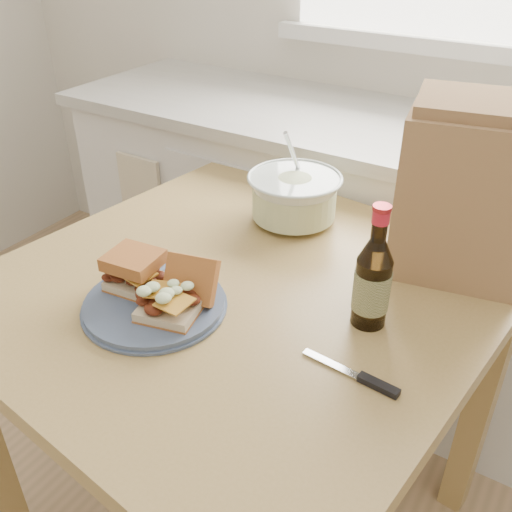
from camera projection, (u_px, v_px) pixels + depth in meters
The scene contains 9 objects.
cabinet_run at pixel (411, 266), 1.91m from camera, with size 2.50×0.64×0.94m.
dining_table at pixel (240, 328), 1.27m from camera, with size 1.11×1.11×0.83m.
plate at pixel (155, 304), 1.13m from camera, with size 0.28×0.28×0.02m, color #495875.
sandwich_left at pixel (135, 270), 1.15m from camera, with size 0.11×0.10×0.08m.
sandwich_right at pixel (177, 295), 1.09m from camera, with size 0.13×0.17×0.09m.
coleslaw_bowl at pixel (294, 199), 1.41m from camera, with size 0.23×0.23×0.23m.
beer_bottle at pixel (373, 281), 1.05m from camera, with size 0.07×0.07×0.25m.
knife at pixel (366, 380), 0.96m from camera, with size 0.18×0.03×0.01m.
paper_bag at pixel (466, 199), 1.16m from camera, with size 0.27×0.17×0.35m, color #AB7B52.
Camera 1 is at (0.41, 0.06, 1.52)m, focal length 40.00 mm.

